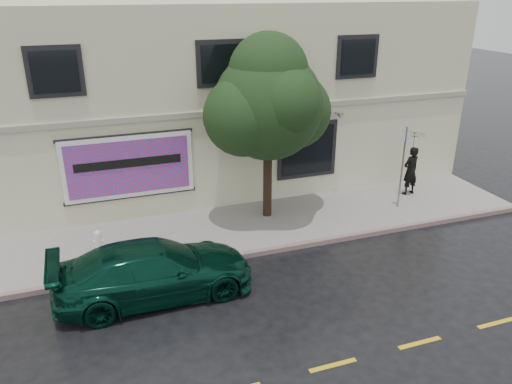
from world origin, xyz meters
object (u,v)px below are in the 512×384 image
object	(u,v)px
pedestrian	(411,171)
fire_hydrant	(98,241)
car	(154,270)
street_tree	(268,106)

from	to	relation	value
pedestrian	fire_hydrant	size ratio (longest dim) A/B	2.63
car	fire_hydrant	bearing A→B (deg)	25.33
fire_hydrant	car	bearing A→B (deg)	-66.85
street_tree	fire_hydrant	world-z (taller)	street_tree
pedestrian	street_tree	bearing A→B (deg)	-10.16
street_tree	fire_hydrant	bearing A→B (deg)	-172.04
pedestrian	street_tree	world-z (taller)	street_tree
car	pedestrian	distance (m)	10.69
pedestrian	car	bearing A→B (deg)	8.24
street_tree	pedestrian	bearing A→B (deg)	0.18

